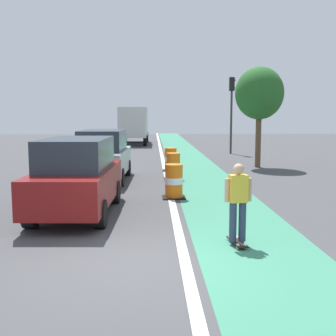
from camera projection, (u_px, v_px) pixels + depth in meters
ground_plane at (136, 263)px, 7.78m from camera, size 100.00×100.00×0.00m
bike_lane_strip at (198, 172)px, 19.76m from camera, size 2.50×80.00×0.01m
lane_divider_stripe at (166, 173)px, 19.71m from camera, size 0.20×80.00×0.01m
skateboarder_on_lane at (238, 201)px, 8.74m from camera, size 0.57×0.82×1.69m
parked_suv_nearest at (77, 176)px, 11.46m from camera, size 2.04×4.66×2.04m
parked_suv_second at (103, 155)px, 17.25m from camera, size 2.04×4.66×2.04m
traffic_barrel_front at (174, 182)px, 13.73m from camera, size 0.73×0.73×1.09m
traffic_barrel_mid at (173, 167)px, 17.65m from camera, size 0.73×0.73×1.09m
traffic_barrel_back at (171, 160)px, 20.26m from camera, size 0.73×0.73×1.09m
delivery_truck_down_block at (134, 123)px, 38.25m from camera, size 2.43×7.63×3.23m
traffic_light_corner at (232, 101)px, 28.78m from camera, size 0.41×0.32×5.10m
street_tree_sidewalk at (259, 94)px, 21.33m from camera, size 2.40×2.40×5.00m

